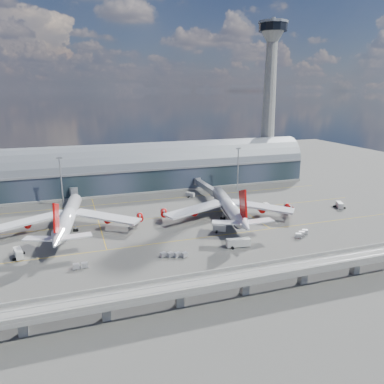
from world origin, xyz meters
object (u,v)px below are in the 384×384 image
object	(u,v)px
service_truck_0	(18,253)
service_truck_4	(267,206)
service_truck_2	(238,243)
airliner_right	(229,207)
cargo_train_2	(302,234)
control_tower	(269,101)
service_truck_5	(190,195)
cargo_train_1	(174,255)
floodlight_mast_right	(238,168)
airliner_left	(68,217)
service_truck_3	(339,205)
cargo_train_0	(80,266)
service_truck_1	(219,228)
floodlight_mast_left	(61,180)

from	to	relation	value
service_truck_0	service_truck_4	bearing A→B (deg)	-2.47
service_truck_2	service_truck_4	world-z (taller)	service_truck_2
airliner_right	cargo_train_2	size ratio (longest dim) A/B	8.04
control_tower	service_truck_5	size ratio (longest dim) A/B	19.40
control_tower	cargo_train_1	distance (m)	153.63
floodlight_mast_right	service_truck_0	bearing A→B (deg)	-152.08
airliner_right	cargo_train_1	size ratio (longest dim) A/B	6.55
control_tower	airliner_left	bearing A→B (deg)	-153.32
service_truck_3	service_truck_5	size ratio (longest dim) A/B	1.24
airliner_left	cargo_train_1	bearing A→B (deg)	-40.31
airliner_right	cargo_train_0	distance (m)	75.66
service_truck_0	service_truck_5	xyz separation A→B (m)	(83.76, 55.94, -0.27)
service_truck_1	cargo_train_1	xyz separation A→B (m)	(-25.44, -18.36, -0.69)
service_truck_2	service_truck_5	size ratio (longest dim) A/B	1.77
service_truck_1	airliner_left	bearing A→B (deg)	97.53
floodlight_mast_left	service_truck_5	size ratio (longest dim) A/B	4.84
service_truck_2	service_truck_3	xyz separation A→B (m)	(70.59, 28.44, -0.19)
airliner_right	service_truck_5	size ratio (longest dim) A/B	12.51
service_truck_2	service_truck_3	bearing A→B (deg)	-60.07
cargo_train_0	cargo_train_1	xyz separation A→B (m)	(32.33, -1.53, -0.05)
control_tower	cargo_train_1	size ratio (longest dim) A/B	10.16
service_truck_5	service_truck_0	bearing A→B (deg)	174.22
floodlight_mast_left	service_truck_5	world-z (taller)	floodlight_mast_left
service_truck_3	cargo_train_1	bearing A→B (deg)	-138.64
control_tower	service_truck_4	world-z (taller)	control_tower
cargo_train_0	cargo_train_1	size ratio (longest dim) A/B	0.52
service_truck_4	cargo_train_1	xyz separation A→B (m)	(-60.99, -40.70, -0.41)
airliner_right	cargo_train_2	xyz separation A→B (m)	(19.28, -30.55, -4.51)
floodlight_mast_left	service_truck_3	distance (m)	143.29
service_truck_0	service_truck_5	distance (m)	100.73
service_truck_5	service_truck_2	bearing A→B (deg)	-133.29
control_tower	service_truck_4	xyz separation A→B (m)	(-36.77, -66.41, -50.34)
service_truck_3	cargo_train_2	distance (m)	48.98
airliner_right	service_truck_2	size ratio (longest dim) A/B	7.07
floodlight_mast_right	cargo_train_0	xyz separation A→B (m)	(-95.08, -77.58, -12.70)
cargo_train_0	floodlight_mast_right	bearing A→B (deg)	-49.61
service_truck_1	service_truck_4	bearing A→B (deg)	-30.53
control_tower	cargo_train_2	world-z (taller)	control_tower
cargo_train_1	service_truck_1	bearing A→B (deg)	-74.00
control_tower	cargo_train_1	world-z (taller)	control_tower
airliner_right	service_truck_3	xyz separation A→B (m)	(60.30, -3.80, -3.97)
floodlight_mast_right	service_truck_0	size ratio (longest dim) A/B	3.36
control_tower	cargo_train_2	distance (m)	123.60
floodlight_mast_left	floodlight_mast_right	xyz separation A→B (m)	(100.00, 0.00, 0.00)
service_truck_0	service_truck_3	distance (m)	150.00
cargo_train_1	airliner_right	bearing A→B (deg)	-67.43
service_truck_1	cargo_train_0	world-z (taller)	service_truck_1
floodlight_mast_right	service_truck_2	distance (m)	87.26
service_truck_2	control_tower	bearing A→B (deg)	-26.06
service_truck_4	cargo_train_0	distance (m)	101.20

